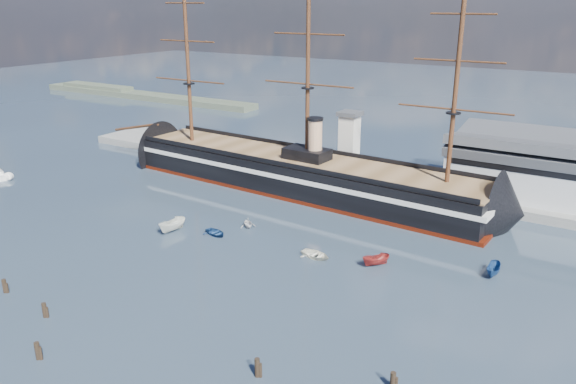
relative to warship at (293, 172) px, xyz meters
The scene contains 15 objects.
ground 20.99m from the warship, 76.19° to the right, with size 600.00×600.00×0.00m, color #2B3846.
quay 22.25m from the warship, 47.00° to the left, with size 180.00×18.00×2.00m, color slate.
quay_tower 16.26m from the warship, 58.66° to the left, with size 5.00×5.00×15.00m.
shoreline 153.86m from the warship, 150.82° to the left, with size 120.00×10.00×4.00m.
warship is the anchor object (origin of this frame).
motorboat_a 34.81m from the warship, 100.01° to the right, with size 7.37×2.70×2.95m, color white.
motorboat_b 31.39m from the warship, 86.39° to the right, with size 3.02×1.21×1.41m, color navy.
motorboat_c 42.78m from the warship, 39.74° to the right, with size 5.89×2.16×2.36m, color maroon.
motorboat_d 25.61m from the warship, 78.71° to the right, with size 5.67×2.46×2.08m, color silver.
motorboat_e 37.61m from the warship, 52.59° to the right, with size 3.41×1.36×1.59m, color white.
motorboat_f 54.28m from the warship, 22.26° to the right, with size 5.91×2.17×2.36m, color navy.
piling_near_left 66.04m from the warship, 99.72° to the right, with size 0.64×0.64×2.86m, color black.
piling_near_mid 73.30m from the warship, 83.84° to the right, with size 0.64×0.64×3.04m, color black.
piling_near_right 69.60m from the warship, 62.03° to the right, with size 0.64×0.64×3.11m, color black.
piling_extra 66.32m from the warship, 89.94° to the right, with size 0.64×0.64×2.86m, color black.
Camera 1 is at (59.81, -46.36, 41.59)m, focal length 35.00 mm.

